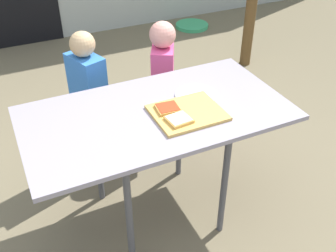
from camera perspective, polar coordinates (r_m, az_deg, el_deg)
ground_plane at (r=2.52m, az=-1.39°, el=-12.19°), size 16.00×16.00×0.00m
dining_table at (r=2.07m, az=-1.65°, el=0.67°), size 1.36×0.73×0.74m
cutting_board at (r=2.01m, az=2.79°, el=1.91°), size 0.35×0.29×0.02m
pizza_slice_near_left at (r=1.93m, az=1.57°, el=0.94°), size 0.12×0.12×0.02m
pizza_slice_far_left at (r=2.02m, az=-0.03°, el=2.58°), size 0.12×0.12×0.02m
plate_white_right at (r=2.17m, az=4.01°, el=4.45°), size 0.23×0.23×0.01m
child_left at (r=2.57m, az=-11.16°, el=4.02°), size 0.21×0.27×0.99m
child_right at (r=2.71m, az=-0.74°, el=6.43°), size 0.23×0.28×0.97m
garden_hose_coil at (r=5.11m, az=3.44°, el=14.12°), size 0.40×0.40×0.04m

